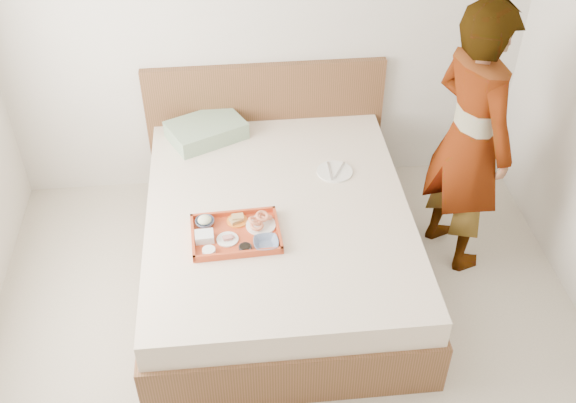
% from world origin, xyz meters
% --- Properties ---
extents(wall_back, '(3.50, 0.01, 2.60)m').
position_xyz_m(wall_back, '(0.00, 2.00, 1.30)').
color(wall_back, silver).
rests_on(wall_back, ground).
extents(bed, '(1.65, 2.00, 0.53)m').
position_xyz_m(bed, '(-0.01, 1.00, 0.27)').
color(bed, brown).
rests_on(bed, ground).
extents(headboard, '(1.65, 0.06, 0.95)m').
position_xyz_m(headboard, '(-0.01, 1.97, 0.47)').
color(headboard, brown).
rests_on(headboard, ground).
extents(pillow, '(0.58, 0.50, 0.12)m').
position_xyz_m(pillow, '(-0.42, 1.77, 0.59)').
color(pillow, '#94B28C').
rests_on(pillow, bed).
extents(tray, '(0.51, 0.38, 0.04)m').
position_xyz_m(tray, '(-0.27, 0.77, 0.55)').
color(tray, '#BE451E').
rests_on(tray, bed).
extents(prawn_plate, '(0.18, 0.18, 0.01)m').
position_xyz_m(prawn_plate, '(-0.12, 0.83, 0.55)').
color(prawn_plate, white).
rests_on(prawn_plate, tray).
extents(navy_bowl_big, '(0.15, 0.15, 0.03)m').
position_xyz_m(navy_bowl_big, '(-0.11, 0.66, 0.56)').
color(navy_bowl_big, navy).
rests_on(navy_bowl_big, tray).
extents(sauce_dish, '(0.08, 0.08, 0.03)m').
position_xyz_m(sauce_dish, '(-0.22, 0.64, 0.56)').
color(sauce_dish, black).
rests_on(sauce_dish, tray).
extents(meat_plate, '(0.13, 0.13, 0.01)m').
position_xyz_m(meat_plate, '(-0.32, 0.73, 0.55)').
color(meat_plate, white).
rests_on(meat_plate, tray).
extents(bread_plate, '(0.13, 0.13, 0.01)m').
position_xyz_m(bread_plate, '(-0.26, 0.88, 0.55)').
color(bread_plate, orange).
rests_on(bread_plate, tray).
extents(salad_bowl, '(0.11, 0.11, 0.03)m').
position_xyz_m(salad_bowl, '(-0.44, 0.87, 0.56)').
color(salad_bowl, navy).
rests_on(salad_bowl, tray).
extents(plastic_tub, '(0.11, 0.09, 0.04)m').
position_xyz_m(plastic_tub, '(-0.44, 0.74, 0.57)').
color(plastic_tub, silver).
rests_on(plastic_tub, tray).
extents(cheese_round, '(0.08, 0.08, 0.03)m').
position_xyz_m(cheese_round, '(-0.42, 0.64, 0.56)').
color(cheese_round, white).
rests_on(cheese_round, tray).
extents(dinner_plate, '(0.29, 0.29, 0.01)m').
position_xyz_m(dinner_plate, '(0.38, 1.30, 0.54)').
color(dinner_plate, white).
rests_on(dinner_plate, bed).
extents(person, '(0.61, 0.74, 1.74)m').
position_xyz_m(person, '(1.13, 1.09, 0.87)').
color(person, white).
rests_on(person, ground).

